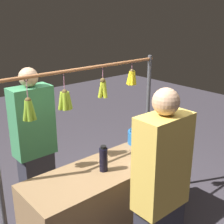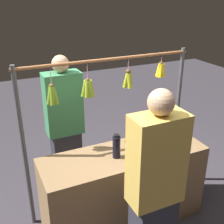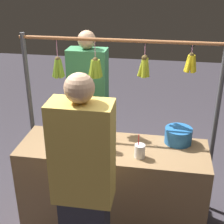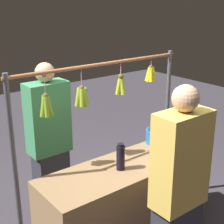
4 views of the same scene
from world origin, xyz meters
name	(u,v)px [view 1 (image 1 of 4)]	position (x,y,z in m)	size (l,w,h in m)	color
market_counter	(110,204)	(0.00, 0.00, 0.43)	(1.70, 0.57, 0.85)	olive
display_rack	(84,117)	(0.02, -0.38, 1.25)	(1.89, 0.15, 1.77)	#4C4C51
water_bottle	(104,159)	(0.10, 0.03, 0.97)	(0.08, 0.08, 0.25)	black
blue_bucket	(139,137)	(-0.57, -0.18, 0.92)	(0.25, 0.25, 0.14)	#2465AF
drink_cup	(138,157)	(-0.25, 0.13, 0.91)	(0.09, 0.09, 0.21)	silver
vendor_person	(35,151)	(0.39, -0.74, 0.86)	(0.41, 0.22, 1.73)	#2D2D38
customer_person	(160,201)	(0.09, 0.69, 0.87)	(0.42, 0.23, 1.76)	#2D2D38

